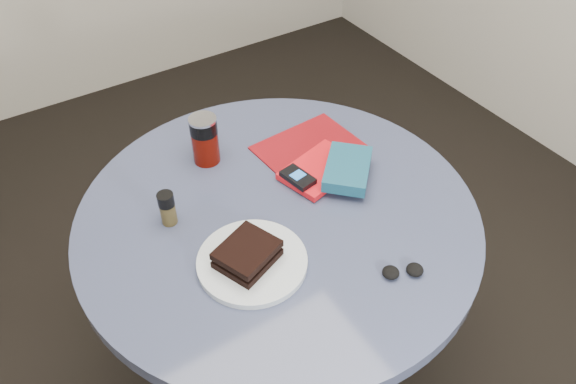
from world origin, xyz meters
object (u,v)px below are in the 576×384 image
novel (348,169)px  mp3_player (298,177)px  sandwich (247,254)px  table (279,254)px  plate (252,262)px  magazine (309,148)px  headphones (403,271)px  soda_can (205,140)px  pepper_grinder (167,208)px  red_book (320,169)px

novel → mp3_player: size_ratio=1.76×
sandwich → mp3_player: size_ratio=1.62×
table → plate: plate is taller
plate → mp3_player: (0.23, 0.16, 0.02)m
table → magazine: (0.21, 0.16, 0.17)m
novel → headphones: bearing=-150.2°
plate → soda_can: size_ratio=1.81×
soda_can → pepper_grinder: bearing=-138.3°
mp3_player → headphones: mp3_player is taller
pepper_grinder → red_book: pepper_grinder is taller
table → mp3_player: bearing=29.0°
table → headphones: size_ratio=9.85×
sandwich → mp3_player: 0.29m
plate → soda_can: soda_can is taller
soda_can → novel: bearing=-45.0°
pepper_grinder → red_book: 0.41m
red_book → mp3_player: (-0.08, -0.01, 0.02)m
soda_can → mp3_player: (0.15, -0.22, -0.04)m
plate → red_book: red_book is taller
novel → headphones: 0.33m
mp3_player → pepper_grinder: bearing=170.0°
magazine → red_book: bearing=-112.8°
table → plate: size_ratio=4.00×
pepper_grinder → magazine: bearing=6.7°
plate → headphones: bearing=-37.7°
soda_can → mp3_player: size_ratio=1.43×
magazine → pepper_grinder: bearing=-177.2°
red_book → headphones: size_ratio=1.99×
soda_can → magazine: soda_can is taller
sandwich → headphones: (0.28, -0.21, -0.03)m
plate → novel: 0.37m
table → magazine: bearing=38.5°
pepper_grinder → red_book: size_ratio=0.45×
sandwich → novel: size_ratio=0.92×
plate → magazine: plate is taller
table → mp3_player: size_ratio=10.34×
sandwich → mp3_player: bearing=33.8°
table → plate: bearing=-140.9°
table → soda_can: size_ratio=7.24×
novel → pepper_grinder: bearing=121.5°
soda_can → table: bearing=-78.2°
magazine → red_book: red_book is taller
table → red_book: red_book is taller
table → novel: novel is taller
headphones → red_book: bearing=83.6°
soda_can → pepper_grinder: size_ratio=1.52×
mp3_player → soda_can: bearing=124.1°
plate → novel: (0.35, 0.11, 0.03)m
magazine → soda_can: bearing=153.3°
soda_can → pepper_grinder: (-0.18, -0.16, -0.02)m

